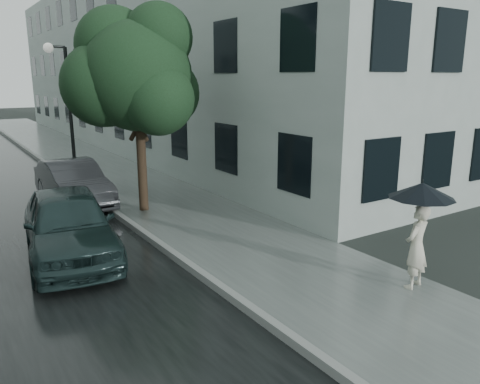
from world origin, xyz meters
TOP-DOWN VIEW (x-y plane):
  - ground at (0.00, 0.00)m, footprint 120.00×120.00m
  - sidewalk at (0.25, 12.00)m, footprint 3.50×60.00m
  - kerb_near at (-1.57, 12.00)m, footprint 0.15×60.00m
  - building_near at (5.47, 19.50)m, footprint 7.02×36.00m
  - pedestrian at (1.47, -0.94)m, footprint 0.63×0.48m
  - umbrella at (1.50, -0.93)m, footprint 1.37×1.37m
  - street_tree at (-0.68, 6.72)m, footprint 3.88×3.52m
  - lamp_post at (-1.61, 11.02)m, footprint 0.84×0.38m
  - car_near at (-3.36, 4.00)m, footprint 2.27×4.47m
  - car_far at (-2.20, 8.30)m, footprint 1.51×4.02m

SIDE VIEW (x-z plane):
  - ground at x=0.00m, z-range 0.00..0.00m
  - sidewalk at x=0.25m, z-range 0.00..0.01m
  - kerb_near at x=-1.57m, z-range 0.00..0.15m
  - car_far at x=-2.20m, z-range 0.01..1.32m
  - car_near at x=-3.36m, z-range 0.01..1.46m
  - pedestrian at x=1.47m, z-range 0.01..1.55m
  - umbrella at x=1.50m, z-range 1.28..2.34m
  - lamp_post at x=-1.61m, z-range 0.36..5.18m
  - street_tree at x=-0.68m, z-range 0.95..6.64m
  - building_near at x=5.47m, z-range 0.00..9.00m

